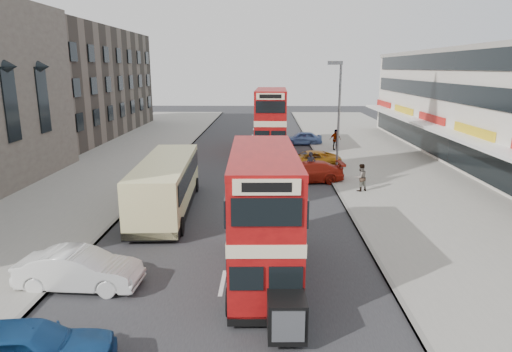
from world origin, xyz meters
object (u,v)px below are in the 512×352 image
(pedestrian_far, at_px, (335,140))
(cyclist, at_px, (311,172))
(street_lamp, at_px, (338,111))
(coach, at_px, (166,183))
(car_right_a, at_px, (308,172))
(car_right_c, at_px, (302,138))
(bus_main, at_px, (263,215))
(car_left_near, at_px, (26,350))
(car_left_front, at_px, (80,269))
(pedestrian_near, at_px, (361,177))
(car_right_b, at_px, (309,160))
(bus_second, at_px, (271,120))

(pedestrian_far, bearing_deg, cyclist, -121.87)
(street_lamp, height_order, coach, street_lamp)
(car_right_a, relative_size, car_right_c, 1.22)
(car_right_a, bearing_deg, pedestrian_far, 158.22)
(bus_main, relative_size, coach, 0.84)
(coach, height_order, cyclist, coach)
(car_left_near, bearing_deg, bus_main, -53.33)
(car_left_front, distance_m, pedestrian_near, 17.80)
(cyclist, bearing_deg, car_right_b, 84.44)
(pedestrian_far, bearing_deg, coach, -138.60)
(coach, relative_size, car_left_front, 2.33)
(bus_second, relative_size, car_right_a, 2.07)
(car_right_a, bearing_deg, pedestrian_near, 43.32)
(street_lamp, relative_size, bus_main, 0.96)
(street_lamp, xyz_separation_m, coach, (-10.37, -7.58, -3.22))
(car_left_near, distance_m, pedestrian_near, 21.04)
(car_left_front, bearing_deg, car_right_c, -15.74)
(coach, height_order, car_right_b, coach)
(car_right_b, bearing_deg, car_right_a, -9.71)
(coach, height_order, car_left_front, coach)
(car_right_a, bearing_deg, car_left_front, -36.15)
(car_right_c, relative_size, cyclist, 1.95)
(car_right_b, height_order, car_right_c, car_right_c)
(pedestrian_near, distance_m, cyclist, 4.08)
(car_right_c, bearing_deg, car_right_b, -3.84)
(coach, xyz_separation_m, car_left_front, (-1.19, -8.88, -0.85))
(street_lamp, distance_m, cyclist, 4.59)
(car_right_b, bearing_deg, cyclist, -7.08)
(coach, bearing_deg, car_right_b, 47.51)
(car_right_a, height_order, cyclist, cyclist)
(pedestrian_far, height_order, cyclist, pedestrian_far)
(bus_main, relative_size, car_left_front, 1.95)
(pedestrian_near, xyz_separation_m, cyclist, (-2.84, 2.91, -0.34))
(car_left_near, distance_m, car_right_a, 21.96)
(bus_main, relative_size, car_left_near, 1.93)
(cyclist, bearing_deg, pedestrian_near, -47.59)
(bus_second, bearing_deg, pedestrian_far, -179.14)
(coach, distance_m, pedestrian_far, 21.77)
(street_lamp, relative_size, cyclist, 3.92)
(bus_main, bearing_deg, car_left_front, 7.16)
(cyclist, bearing_deg, bus_second, 100.94)
(car_right_c, bearing_deg, bus_second, -44.91)
(street_lamp, bearing_deg, bus_second, 112.78)
(bus_main, bearing_deg, bus_second, -92.95)
(car_left_near, xyz_separation_m, cyclist, (9.14, 20.21, -0.06))
(bus_main, bearing_deg, pedestrian_near, -119.13)
(street_lamp, xyz_separation_m, pedestrian_near, (0.98, -3.83, -3.76))
(street_lamp, height_order, car_right_b, street_lamp)
(car_right_c, height_order, cyclist, cyclist)
(pedestrian_near, bearing_deg, car_right_b, -96.34)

